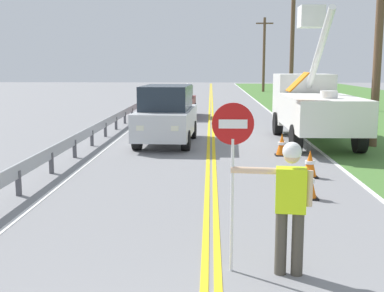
# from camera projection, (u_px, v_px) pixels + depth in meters

# --- Properties ---
(centerline_yellow_left) EXTENTS (0.11, 110.00, 0.01)m
(centerline_yellow_left) POSITION_uv_depth(u_px,v_px,m) (209.00, 127.00, 22.98)
(centerline_yellow_left) COLOR yellow
(centerline_yellow_left) RESTS_ON ground
(centerline_yellow_right) EXTENTS (0.11, 110.00, 0.01)m
(centerline_yellow_right) POSITION_uv_depth(u_px,v_px,m) (213.00, 127.00, 22.98)
(centerline_yellow_right) COLOR yellow
(centerline_yellow_right) RESTS_ON ground
(edge_line_right) EXTENTS (0.12, 110.00, 0.01)m
(edge_line_right) POSITION_uv_depth(u_px,v_px,m) (290.00, 128.00, 22.85)
(edge_line_right) COLOR silver
(edge_line_right) RESTS_ON ground
(edge_line_left) EXTENTS (0.12, 110.00, 0.01)m
(edge_line_left) POSITION_uv_depth(u_px,v_px,m) (133.00, 127.00, 23.11)
(edge_line_left) COLOR silver
(edge_line_left) RESTS_ON ground
(flagger_worker) EXTENTS (1.08, 0.29, 1.83)m
(flagger_worker) POSITION_uv_depth(u_px,v_px,m) (290.00, 200.00, 6.70)
(flagger_worker) COLOR #474238
(flagger_worker) RESTS_ON ground
(stop_sign_paddle) EXTENTS (0.56, 0.04, 2.33)m
(stop_sign_paddle) POSITION_uv_depth(u_px,v_px,m) (233.00, 149.00, 6.71)
(stop_sign_paddle) COLOR silver
(stop_sign_paddle) RESTS_ON ground
(utility_bucket_truck) EXTENTS (2.67, 6.82, 5.02)m
(utility_bucket_truck) POSITION_uv_depth(u_px,v_px,m) (313.00, 104.00, 18.68)
(utility_bucket_truck) COLOR white
(utility_bucket_truck) RESTS_ON ground
(oncoming_suv_nearest) EXTENTS (2.07, 4.67, 2.10)m
(oncoming_suv_nearest) POSITION_uv_depth(u_px,v_px,m) (167.00, 115.00, 18.08)
(oncoming_suv_nearest) COLOR silver
(oncoming_suv_nearest) RESTS_ON ground
(oncoming_sedan_second) EXTENTS (2.00, 4.15, 1.70)m
(oncoming_sedan_second) POSITION_uv_depth(u_px,v_px,m) (177.00, 102.00, 27.58)
(oncoming_sedan_second) COLOR maroon
(oncoming_sedan_second) RESTS_ON ground
(utility_pole_near) EXTENTS (1.80, 0.28, 7.72)m
(utility_pole_near) POSITION_uv_depth(u_px,v_px,m) (379.00, 28.00, 17.01)
(utility_pole_near) COLOR brown
(utility_pole_near) RESTS_ON ground
(utility_pole_mid) EXTENTS (1.80, 0.28, 8.62)m
(utility_pole_mid) POSITION_uv_depth(u_px,v_px,m) (292.00, 40.00, 33.95)
(utility_pole_mid) COLOR brown
(utility_pole_mid) RESTS_ON ground
(utility_pole_far) EXTENTS (1.80, 0.28, 7.73)m
(utility_pole_far) POSITION_uv_depth(u_px,v_px,m) (264.00, 53.00, 53.11)
(utility_pole_far) COLOR brown
(utility_pole_far) RESTS_ON ground
(traffic_cone_lead) EXTENTS (0.40, 0.40, 0.70)m
(traffic_cone_lead) POSITION_uv_depth(u_px,v_px,m) (309.00, 183.00, 10.71)
(traffic_cone_lead) COLOR orange
(traffic_cone_lead) RESTS_ON ground
(traffic_cone_mid) EXTENTS (0.40, 0.40, 0.70)m
(traffic_cone_mid) POSITION_uv_depth(u_px,v_px,m) (310.00, 164.00, 12.75)
(traffic_cone_mid) COLOR orange
(traffic_cone_mid) RESTS_ON ground
(traffic_cone_tail) EXTENTS (0.40, 0.40, 0.70)m
(traffic_cone_tail) POSITION_uv_depth(u_px,v_px,m) (282.00, 145.00, 15.81)
(traffic_cone_tail) COLOR orange
(traffic_cone_tail) RESTS_ON ground
(guardrail_left_shoulder) EXTENTS (0.10, 32.00, 0.71)m
(guardrail_left_shoulder) POSITION_uv_depth(u_px,v_px,m) (99.00, 127.00, 18.81)
(guardrail_left_shoulder) COLOR #9EA0A3
(guardrail_left_shoulder) RESTS_ON ground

